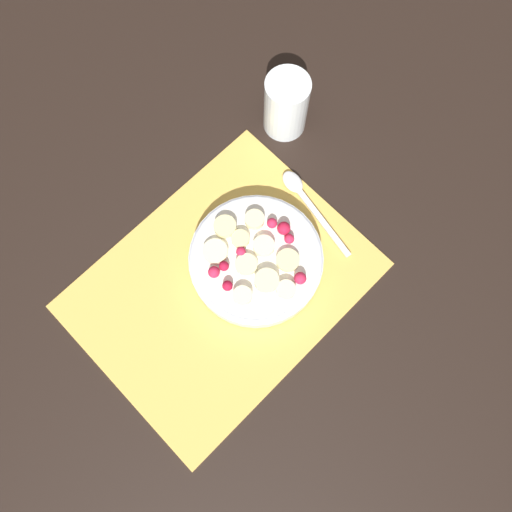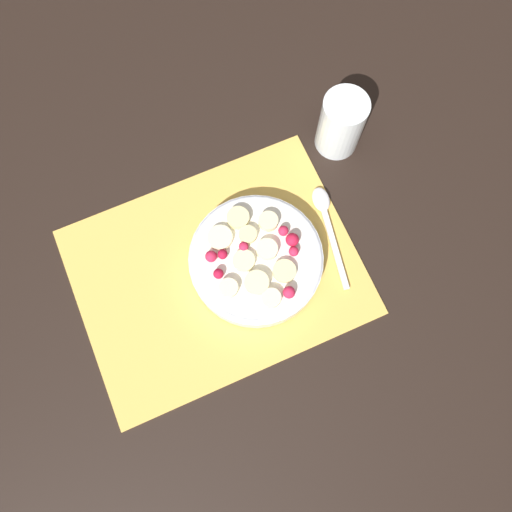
# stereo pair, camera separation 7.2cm
# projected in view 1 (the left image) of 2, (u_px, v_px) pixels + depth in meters

# --- Properties ---
(ground_plane) EXTENTS (3.00, 3.00, 0.00)m
(ground_plane) POSITION_uv_depth(u_px,v_px,m) (222.00, 285.00, 0.76)
(ground_plane) COLOR black
(placemat) EXTENTS (0.42, 0.32, 0.01)m
(placemat) POSITION_uv_depth(u_px,v_px,m) (222.00, 285.00, 0.76)
(placemat) COLOR #E0B251
(placemat) RESTS_ON ground_plane
(fruit_bowl) EXTENTS (0.20, 0.20, 0.05)m
(fruit_bowl) POSITION_uv_depth(u_px,v_px,m) (256.00, 259.00, 0.74)
(fruit_bowl) COLOR silver
(fruit_bowl) RESTS_ON placemat
(spoon) EXTENTS (0.05, 0.17, 0.01)m
(spoon) POSITION_uv_depth(u_px,v_px,m) (303.00, 196.00, 0.79)
(spoon) COLOR silver
(spoon) RESTS_ON placemat
(drinking_glass) EXTENTS (0.07, 0.07, 0.11)m
(drinking_glass) POSITION_uv_depth(u_px,v_px,m) (286.00, 105.00, 0.78)
(drinking_glass) COLOR white
(drinking_glass) RESTS_ON ground_plane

